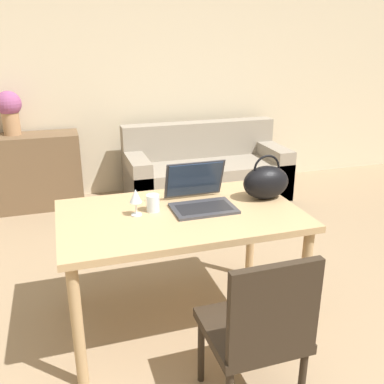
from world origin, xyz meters
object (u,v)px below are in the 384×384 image
(handbag, at_px, (266,182))
(flower_vase, at_px, (9,109))
(couch, at_px, (206,172))
(wine_glass, at_px, (136,197))
(drinking_glass, at_px, (153,203))
(chair, at_px, (259,327))
(laptop, at_px, (199,194))

(handbag, distance_m, flower_vase, 2.89)
(couch, distance_m, flower_vase, 2.15)
(wine_glass, relative_size, flower_vase, 0.36)
(drinking_glass, bearing_deg, chair, -71.06)
(couch, relative_size, handbag, 5.92)
(couch, height_order, wine_glass, wine_glass)
(drinking_glass, height_order, handbag, handbag)
(laptop, bearing_deg, chair, -89.93)
(flower_vase, bearing_deg, drinking_glass, -68.15)
(chair, xyz_separation_m, wine_glass, (-0.40, 0.82, 0.39))
(wine_glass, bearing_deg, chair, -64.07)
(laptop, height_order, wine_glass, laptop)
(wine_glass, bearing_deg, laptop, 6.40)
(chair, distance_m, laptop, 0.93)
(laptop, distance_m, flower_vase, 2.65)
(chair, distance_m, drinking_glass, 0.96)
(couch, distance_m, laptop, 2.23)
(wine_glass, xyz_separation_m, flower_vase, (-0.83, 2.38, 0.18))
(chair, xyz_separation_m, couch, (0.75, 2.90, -0.20))
(flower_vase, bearing_deg, chair, -68.92)
(couch, xyz_separation_m, flower_vase, (-1.99, 0.30, 0.76))
(chair, height_order, wine_glass, wine_glass)
(laptop, height_order, drinking_glass, laptop)
(laptop, xyz_separation_m, flower_vase, (-1.23, 2.33, 0.22))
(handbag, bearing_deg, drinking_glass, 179.40)
(handbag, bearing_deg, flower_vase, 125.39)
(couch, xyz_separation_m, drinking_glass, (-1.05, -2.05, 0.52))
(drinking_glass, bearing_deg, flower_vase, 111.85)
(handbag, relative_size, flower_vase, 0.69)
(chair, height_order, flower_vase, flower_vase)
(couch, height_order, handbag, handbag)
(chair, bearing_deg, handbag, 62.19)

